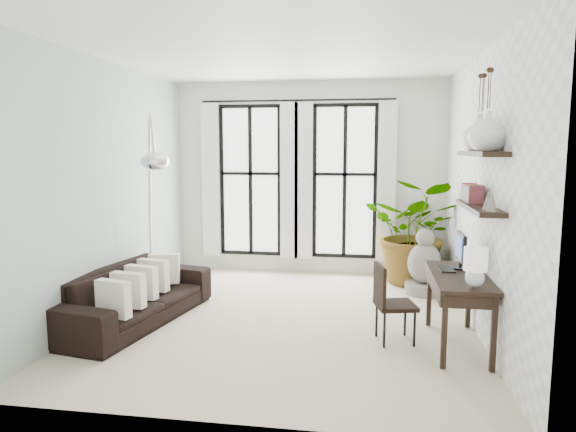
% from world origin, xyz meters
% --- Properties ---
extents(floor, '(5.00, 5.00, 0.00)m').
position_xyz_m(floor, '(0.00, 0.00, 0.00)').
color(floor, beige).
rests_on(floor, ground).
extents(ceiling, '(5.00, 5.00, 0.00)m').
position_xyz_m(ceiling, '(0.00, 0.00, 3.20)').
color(ceiling, white).
rests_on(ceiling, wall_back).
extents(wall_left, '(0.00, 5.00, 5.00)m').
position_xyz_m(wall_left, '(-2.25, 0.00, 1.60)').
color(wall_left, '#A4B7B0').
rests_on(wall_left, floor).
extents(wall_right, '(0.00, 5.00, 5.00)m').
position_xyz_m(wall_right, '(2.25, 0.00, 1.60)').
color(wall_right, white).
rests_on(wall_right, floor).
extents(wall_back, '(4.50, 0.00, 4.50)m').
position_xyz_m(wall_back, '(0.00, 2.50, 1.60)').
color(wall_back, white).
rests_on(wall_back, floor).
extents(windows, '(3.26, 0.13, 2.65)m').
position_xyz_m(windows, '(-0.20, 2.43, 1.56)').
color(windows, white).
rests_on(windows, wall_back).
extents(wall_shelves, '(0.25, 1.30, 0.60)m').
position_xyz_m(wall_shelves, '(2.11, -0.58, 1.73)').
color(wall_shelves, black).
rests_on(wall_shelves, wall_right).
extents(sofa, '(1.29, 2.41, 0.67)m').
position_xyz_m(sofa, '(-1.80, -0.40, 0.33)').
color(sofa, black).
rests_on(sofa, floor).
extents(throw_pillows, '(0.40, 1.52, 0.40)m').
position_xyz_m(throw_pillows, '(-1.70, -0.40, 0.50)').
color(throw_pillows, silver).
rests_on(throw_pillows, sofa).
extents(plant, '(1.84, 1.73, 1.64)m').
position_xyz_m(plant, '(1.74, 1.97, 0.82)').
color(plant, '#2D7228').
rests_on(plant, floor).
extents(desk, '(0.56, 1.33, 1.18)m').
position_xyz_m(desk, '(1.95, -0.66, 0.73)').
color(desk, black).
rests_on(desk, floor).
extents(desk_chair, '(0.49, 0.49, 0.86)m').
position_xyz_m(desk_chair, '(1.23, -0.59, 0.49)').
color(desk_chair, black).
rests_on(desk_chair, floor).
extents(arc_lamp, '(0.76, 1.06, 2.53)m').
position_xyz_m(arc_lamp, '(-1.70, -0.00, 1.92)').
color(arc_lamp, silver).
rests_on(arc_lamp, floor).
extents(buddha, '(0.53, 0.53, 0.96)m').
position_xyz_m(buddha, '(1.81, 1.40, 0.40)').
color(buddha, gray).
rests_on(buddha, floor).
extents(vase_a, '(0.37, 0.37, 0.38)m').
position_xyz_m(vase_a, '(2.11, -0.86, 2.27)').
color(vase_a, white).
rests_on(vase_a, shelf_upper).
extents(vase_b, '(0.37, 0.37, 0.38)m').
position_xyz_m(vase_b, '(2.11, -0.46, 2.27)').
color(vase_b, white).
rests_on(vase_b, shelf_upper).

